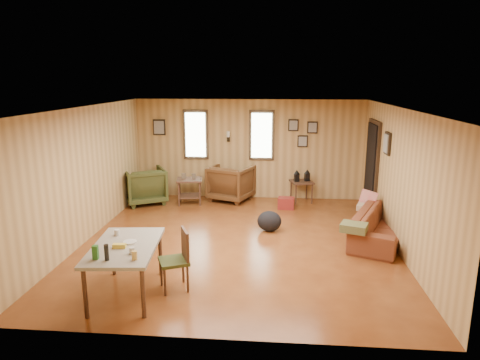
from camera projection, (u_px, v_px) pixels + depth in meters
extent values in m
cube|color=brown|center=(238.00, 242.00, 7.75)|extent=(5.50, 6.00, 0.02)
cube|color=#997C5B|center=(238.00, 107.00, 7.19)|extent=(5.50, 6.00, 0.02)
cube|color=tan|center=(249.00, 149.00, 10.39)|extent=(5.50, 0.02, 2.40)
cube|color=tan|center=(213.00, 240.00, 4.56)|extent=(5.50, 0.02, 2.40)
cube|color=tan|center=(86.00, 174.00, 7.70)|extent=(0.02, 6.00, 2.40)
cube|color=tan|center=(400.00, 180.00, 7.24)|extent=(0.02, 6.00, 2.40)
cube|color=black|center=(196.00, 135.00, 10.38)|extent=(0.60, 0.05, 1.20)
cube|color=#E0F2D1|center=(196.00, 135.00, 10.34)|extent=(0.48, 0.04, 1.06)
cube|color=black|center=(262.00, 135.00, 10.25)|extent=(0.60, 0.05, 1.20)
cube|color=#E0F2D1|center=(262.00, 136.00, 10.21)|extent=(0.48, 0.04, 1.06)
cube|color=black|center=(228.00, 139.00, 10.32)|extent=(0.07, 0.05, 0.12)
cylinder|color=silver|center=(228.00, 134.00, 10.23)|extent=(0.07, 0.07, 0.14)
cube|color=black|center=(372.00, 168.00, 9.18)|extent=(0.06, 1.00, 2.05)
cube|color=black|center=(370.00, 168.00, 9.19)|extent=(0.04, 0.82, 1.90)
cube|color=black|center=(293.00, 125.00, 10.13)|extent=(0.24, 0.04, 0.28)
cube|color=#9E998C|center=(293.00, 125.00, 10.10)|extent=(0.19, 0.02, 0.22)
cube|color=black|center=(312.00, 127.00, 10.10)|extent=(0.24, 0.04, 0.28)
cube|color=#9E998C|center=(313.00, 128.00, 10.07)|extent=(0.19, 0.02, 0.22)
cube|color=black|center=(303.00, 141.00, 10.20)|extent=(0.24, 0.04, 0.28)
cube|color=#9E998C|center=(303.00, 141.00, 10.17)|extent=(0.19, 0.02, 0.22)
cube|color=black|center=(159.00, 127.00, 10.42)|extent=(0.30, 0.04, 0.38)
cube|color=#9E998C|center=(159.00, 127.00, 10.39)|extent=(0.24, 0.02, 0.31)
cube|color=black|center=(387.00, 143.00, 7.96)|extent=(0.04, 0.34, 0.42)
cube|color=#9E998C|center=(386.00, 143.00, 7.96)|extent=(0.02, 0.27, 0.34)
imported|color=brown|center=(381.00, 220.00, 7.71)|extent=(1.29, 2.04, 0.77)
imported|color=#543319|center=(231.00, 181.00, 10.29)|extent=(1.16, 1.13, 0.94)
imported|color=#3B421E|center=(145.00, 184.00, 10.04)|extent=(1.19, 1.17, 0.93)
cube|color=#4F3223|center=(189.00, 180.00, 9.97)|extent=(0.66, 0.62, 0.04)
cube|color=#4F3223|center=(190.00, 196.00, 10.06)|extent=(0.60, 0.55, 0.03)
cylinder|color=#4F3223|center=(179.00, 194.00, 9.81)|extent=(0.05, 0.05, 0.57)
cylinder|color=#4F3223|center=(200.00, 194.00, 9.85)|extent=(0.05, 0.05, 0.57)
cylinder|color=#4F3223|center=(180.00, 190.00, 10.22)|extent=(0.05, 0.05, 0.57)
cylinder|color=#4F3223|center=(200.00, 189.00, 10.26)|extent=(0.05, 0.05, 0.57)
cube|color=#4F4435|center=(184.00, 176.00, 9.94)|extent=(0.11, 0.04, 0.14)
cube|color=#4F4435|center=(194.00, 176.00, 9.96)|extent=(0.10, 0.04, 0.13)
cube|color=#4F3223|center=(302.00, 182.00, 10.12)|extent=(0.60, 0.60, 0.04)
cylinder|color=#4F3223|center=(296.00, 194.00, 9.95)|extent=(0.04, 0.04, 0.49)
cylinder|color=#4F3223|center=(312.00, 194.00, 10.02)|extent=(0.04, 0.04, 0.49)
cylinder|color=#4F3223|center=(291.00, 190.00, 10.33)|extent=(0.04, 0.04, 0.49)
cylinder|color=#4F3223|center=(307.00, 189.00, 10.40)|extent=(0.04, 0.04, 0.49)
cube|color=black|center=(297.00, 178.00, 10.07)|extent=(0.13, 0.13, 0.18)
cone|color=black|center=(297.00, 172.00, 10.04)|extent=(0.18, 0.18, 0.10)
cube|color=black|center=(307.00, 177.00, 10.12)|extent=(0.13, 0.13, 0.18)
cone|color=black|center=(307.00, 172.00, 10.08)|extent=(0.18, 0.18, 0.10)
cube|color=maroon|center=(286.00, 203.00, 9.68)|extent=(0.38, 0.29, 0.26)
ellipsoid|color=black|center=(269.00, 221.00, 8.23)|extent=(0.55, 0.47, 0.40)
cube|color=brown|center=(354.00, 227.00, 7.04)|extent=(0.50, 0.45, 0.13)
cube|color=red|center=(368.00, 199.00, 8.40)|extent=(0.38, 0.22, 0.37)
cube|color=gray|center=(367.00, 207.00, 8.18)|extent=(0.42, 0.37, 0.10)
cube|color=gray|center=(125.00, 247.00, 5.71)|extent=(0.96, 1.46, 0.05)
cylinder|color=#4F3223|center=(85.00, 293.00, 5.20)|extent=(0.06, 0.06, 0.67)
cylinder|color=#4F3223|center=(143.00, 293.00, 5.20)|extent=(0.06, 0.06, 0.67)
cylinder|color=#4F3223|center=(113.00, 253.00, 6.37)|extent=(0.06, 0.06, 0.67)
cylinder|color=#4F3223|center=(160.00, 253.00, 6.38)|extent=(0.06, 0.06, 0.67)
cylinder|color=#B0ACA6|center=(132.00, 250.00, 5.42)|extent=(0.08, 0.08, 0.08)
cylinder|color=#B0ACA6|center=(117.00, 233.00, 6.05)|extent=(0.08, 0.08, 0.08)
cube|color=#20531E|center=(95.00, 252.00, 5.25)|extent=(0.07, 0.07, 0.18)
cylinder|color=black|center=(107.00, 252.00, 5.21)|extent=(0.06, 0.06, 0.20)
cylinder|color=#B08E45|center=(135.00, 255.00, 5.24)|extent=(0.07, 0.07, 0.11)
cylinder|color=#B0ACA6|center=(130.00, 242.00, 5.79)|extent=(0.20, 0.20, 0.02)
cube|color=gold|center=(119.00, 246.00, 5.61)|extent=(0.17, 0.09, 0.06)
cube|color=#3B421E|center=(174.00, 261.00, 5.91)|extent=(0.51, 0.51, 0.05)
cube|color=#4F3223|center=(185.00, 244.00, 5.91)|extent=(0.18, 0.35, 0.42)
cylinder|color=#4F3223|center=(165.00, 282.00, 5.77)|extent=(0.04, 0.04, 0.41)
cylinder|color=#4F3223|center=(188.00, 279.00, 5.87)|extent=(0.04, 0.04, 0.41)
cylinder|color=#4F3223|center=(161.00, 272.00, 6.05)|extent=(0.04, 0.04, 0.41)
cylinder|color=#4F3223|center=(183.00, 269.00, 6.15)|extent=(0.04, 0.04, 0.41)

